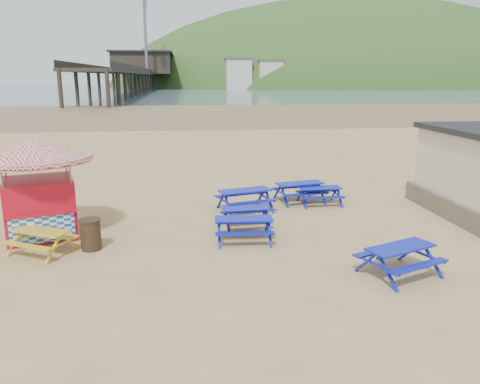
{
  "coord_description": "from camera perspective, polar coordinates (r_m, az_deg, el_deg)",
  "views": [
    {
      "loc": [
        -2.27,
        -14.16,
        4.89
      ],
      "look_at": [
        -0.39,
        1.5,
        1.0
      ],
      "focal_mm": 35.0,
      "sensor_mm": 36.0,
      "label": 1
    }
  ],
  "objects": [
    {
      "name": "litter_bin",
      "position": [
        14.25,
        -17.74,
        -4.92
      ],
      "size": [
        0.62,
        0.62,
        0.91
      ],
      "color": "#322317",
      "rests_on": "ground"
    },
    {
      "name": "picnic_table_yellow",
      "position": [
        14.48,
        -22.99,
        -5.6
      ],
      "size": [
        2.07,
        1.95,
        0.69
      ],
      "rotation": [
        0.0,
        0.0,
        -0.51
      ],
      "color": "#B19F1D",
      "rests_on": "ground"
    },
    {
      "name": "picnic_table_blue_a",
      "position": [
        15.66,
        0.73,
        -3.08
      ],
      "size": [
        1.65,
        1.37,
        0.66
      ],
      "rotation": [
        0.0,
        0.0,
        0.07
      ],
      "color": "#031E9A",
      "rests_on": "ground"
    },
    {
      "name": "headland_town",
      "position": [
        261.14,
        14.11,
        10.21
      ],
      "size": [
        264.0,
        144.0,
        108.0
      ],
      "color": "#2D4C1E",
      "rests_on": "ground"
    },
    {
      "name": "picnic_table_blue_e",
      "position": [
        12.59,
        18.87,
        -7.91
      ],
      "size": [
        2.24,
        2.05,
        0.76
      ],
      "rotation": [
        0.0,
        0.0,
        0.39
      ],
      "color": "#031E9A",
      "rests_on": "ground"
    },
    {
      "name": "ice_cream_kiosk",
      "position": [
        15.7,
        -23.51,
        1.89
      ],
      "size": [
        4.32,
        4.32,
        3.1
      ],
      "rotation": [
        0.0,
        0.0,
        0.3
      ],
      "color": "#AF0B1F",
      "rests_on": "ground"
    },
    {
      "name": "ground",
      "position": [
        15.16,
        2.16,
        -4.98
      ],
      "size": [
        400.0,
        400.0,
        0.0
      ],
      "primitive_type": "plane",
      "color": "tan",
      "rests_on": "ground"
    },
    {
      "name": "picnic_table_blue_b",
      "position": [
        18.9,
        7.26,
        -0.02
      ],
      "size": [
        2.13,
        1.85,
        0.78
      ],
      "rotation": [
        0.0,
        0.0,
        0.2
      ],
      "color": "#031E9A",
      "rests_on": "ground"
    },
    {
      "name": "pier",
      "position": [
        193.04,
        -11.84,
        13.75
      ],
      "size": [
        24.0,
        220.0,
        39.29
      ],
      "color": "black",
      "rests_on": "ground"
    },
    {
      "name": "picnic_table_blue_d",
      "position": [
        14.31,
        0.46,
        -4.58
      ],
      "size": [
        1.81,
        1.5,
        0.73
      ],
      "rotation": [
        0.0,
        0.0,
        -0.06
      ],
      "color": "#031E9A",
      "rests_on": "ground"
    },
    {
      "name": "picnic_table_blue_c",
      "position": [
        18.66,
        9.68,
        -0.45
      ],
      "size": [
        1.67,
        1.36,
        0.69
      ],
      "rotation": [
        0.0,
        0.0,
        0.02
      ],
      "color": "#031E9A",
      "rests_on": "ground"
    },
    {
      "name": "wet_sand",
      "position": [
        69.37,
        -5.01,
        9.77
      ],
      "size": [
        400.0,
        400.0,
        0.0
      ],
      "primitive_type": "plane",
      "color": "brown",
      "rests_on": "ground"
    },
    {
      "name": "sea",
      "position": [
        184.24,
        -6.26,
        12.27
      ],
      "size": [
        400.0,
        400.0,
        0.0
      ],
      "primitive_type": "plane",
      "color": "#445662",
      "rests_on": "ground"
    },
    {
      "name": "picnic_table_blue_g",
      "position": [
        17.51,
        0.63,
        -1.0
      ],
      "size": [
        2.26,
        2.0,
        0.8
      ],
      "rotation": [
        0.0,
        0.0,
        0.27
      ],
      "color": "#031E9A",
      "rests_on": "ground"
    }
  ]
}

